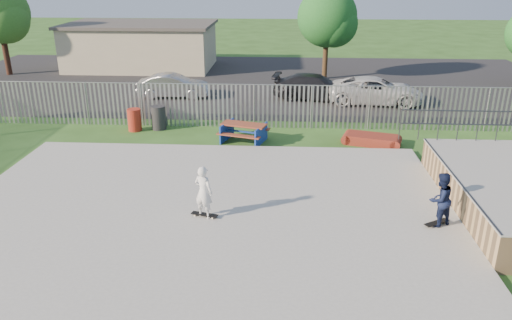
# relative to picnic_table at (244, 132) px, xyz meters

# --- Properties ---
(ground) EXTENTS (120.00, 120.00, 0.00)m
(ground) POSITION_rel_picnic_table_xyz_m (-0.69, -6.96, -0.40)
(ground) COLOR #2A511B
(ground) RESTS_ON ground
(concrete_slab) EXTENTS (15.00, 12.00, 0.15)m
(concrete_slab) POSITION_rel_picnic_table_xyz_m (-0.69, -6.96, -0.33)
(concrete_slab) COLOR #9C9C97
(concrete_slab) RESTS_ON ground
(fence) EXTENTS (26.04, 16.02, 2.00)m
(fence) POSITION_rel_picnic_table_xyz_m (0.31, -2.37, 0.60)
(fence) COLOR gray
(fence) RESTS_ON ground
(picnic_table) EXTENTS (2.24, 2.01, 0.79)m
(picnic_table) POSITION_rel_picnic_table_xyz_m (0.00, 0.00, 0.00)
(picnic_table) COLOR brown
(picnic_table) RESTS_ON ground
(funbox) EXTENTS (2.21, 1.54, 0.40)m
(funbox) POSITION_rel_picnic_table_xyz_m (5.36, -0.04, -0.20)
(funbox) COLOR maroon
(funbox) RESTS_ON ground
(trash_bin_red) EXTENTS (0.60, 0.60, 1.00)m
(trash_bin_red) POSITION_rel_picnic_table_xyz_m (-5.04, 1.24, 0.10)
(trash_bin_red) COLOR maroon
(trash_bin_red) RESTS_ON ground
(trash_bin_grey) EXTENTS (0.65, 0.65, 1.08)m
(trash_bin_grey) POSITION_rel_picnic_table_xyz_m (-4.00, 1.51, 0.14)
(trash_bin_grey) COLOR #252527
(trash_bin_grey) RESTS_ON ground
(parking_lot) EXTENTS (40.00, 18.00, 0.02)m
(parking_lot) POSITION_rel_picnic_table_xyz_m (-0.69, 12.04, -0.39)
(parking_lot) COLOR black
(parking_lot) RESTS_ON ground
(car_silver) EXTENTS (4.02, 1.57, 1.31)m
(car_silver) POSITION_rel_picnic_table_xyz_m (-4.56, 7.37, 0.27)
(car_silver) COLOR #9F9FA3
(car_silver) RESTS_ON parking_lot
(car_dark) EXTENTS (4.98, 2.63, 1.38)m
(car_dark) POSITION_rel_picnic_table_xyz_m (3.41, 7.37, 0.31)
(car_dark) COLOR black
(car_dark) RESTS_ON parking_lot
(car_white) EXTENTS (5.24, 2.76, 1.41)m
(car_white) POSITION_rel_picnic_table_xyz_m (6.60, 6.64, 0.32)
(car_white) COLOR silver
(car_white) RESTS_ON parking_lot
(building) EXTENTS (10.40, 6.40, 3.20)m
(building) POSITION_rel_picnic_table_xyz_m (-8.69, 16.04, 1.21)
(building) COLOR #BFB493
(building) RESTS_ON ground
(tree_mid) EXTENTS (3.79, 3.79, 5.84)m
(tree_mid) POSITION_rel_picnic_table_xyz_m (4.31, 12.94, 3.53)
(tree_mid) COLOR #46301C
(tree_mid) RESTS_ON ground
(skateboard_a) EXTENTS (0.79, 0.58, 0.08)m
(skateboard_a) POSITION_rel_picnic_table_xyz_m (6.04, -7.26, -0.21)
(skateboard_a) COLOR black
(skateboard_a) RESTS_ON concrete_slab
(skateboard_b) EXTENTS (0.82, 0.40, 0.08)m
(skateboard_b) POSITION_rel_picnic_table_xyz_m (-0.58, -7.14, -0.21)
(skateboard_b) COLOR black
(skateboard_b) RESTS_ON concrete_slab
(skater_navy) EXTENTS (0.96, 0.90, 1.57)m
(skater_navy) POSITION_rel_picnic_table_xyz_m (6.04, -7.26, 0.53)
(skater_navy) COLOR #121A39
(skater_navy) RESTS_ON concrete_slab
(skater_white) EXTENTS (0.68, 0.58, 1.57)m
(skater_white) POSITION_rel_picnic_table_xyz_m (-0.58, -7.14, 0.53)
(skater_white) COLOR white
(skater_white) RESTS_ON concrete_slab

